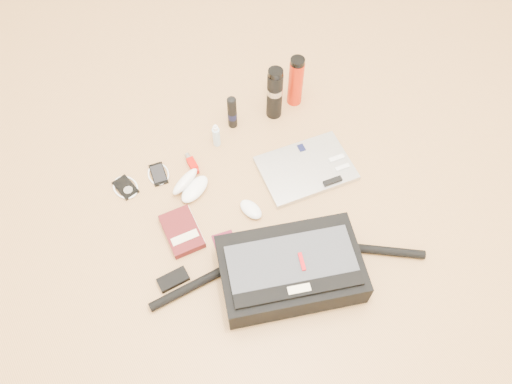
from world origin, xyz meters
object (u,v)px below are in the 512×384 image
at_px(laptop, 306,169).
at_px(book, 182,231).
at_px(thermos_black, 275,93).
at_px(messenger_bag, 290,269).
at_px(thermos_red, 296,81).

xyz_separation_m(laptop, book, (-0.57, 0.01, 0.00)).
bearing_deg(thermos_black, book, -153.20).
relative_size(messenger_bag, thermos_black, 3.69).
relative_size(laptop, thermos_red, 1.63).
height_order(messenger_bag, thermos_black, thermos_black).
xyz_separation_m(book, thermos_red, (0.75, 0.33, 0.11)).
relative_size(laptop, book, 2.03).
bearing_deg(messenger_bag, book, 144.85).
bearing_deg(messenger_bag, thermos_black, 81.52).
xyz_separation_m(book, thermos_black, (0.63, 0.32, 0.12)).
distance_m(messenger_bag, thermos_red, 0.86).
bearing_deg(messenger_bag, laptop, 67.89).
relative_size(thermos_black, thermos_red, 1.04).
bearing_deg(laptop, messenger_bag, -122.79).
relative_size(laptop, thermos_black, 1.56).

